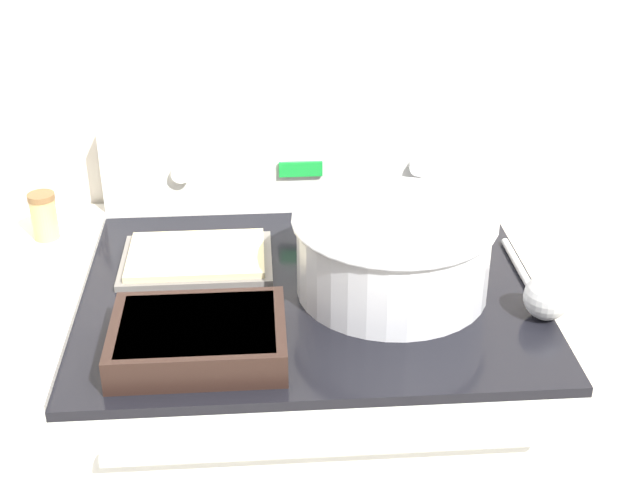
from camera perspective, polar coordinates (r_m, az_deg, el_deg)
name	(u,v)px	position (r m, az deg, el deg)	size (l,w,h in m)	color
kitchen_wall	(297,61)	(1.87, -1.47, 11.91)	(8.00, 0.05, 2.50)	beige
stove_range	(311,479)	(1.91, -0.58, -14.53)	(0.82, 0.73, 0.95)	silver
control_panel	(300,167)	(1.88, -1.30, 5.25)	(0.82, 0.07, 0.19)	silver
mixing_bowl	(393,249)	(1.57, 4.70, -0.02)	(0.36, 0.36, 0.15)	silver
casserole_dish	(198,336)	(1.44, -7.79, -5.55)	(0.28, 0.21, 0.06)	black
baking_tray	(197,258)	(1.71, -7.90, -0.56)	(0.28, 0.20, 0.02)	slate
ladle	(545,295)	(1.57, 14.20, -2.86)	(0.08, 0.31, 0.08)	#B7B7B7
spice_jar_brown_cap	(44,216)	(1.82, -17.25, 2.05)	(0.05, 0.05, 0.09)	tan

